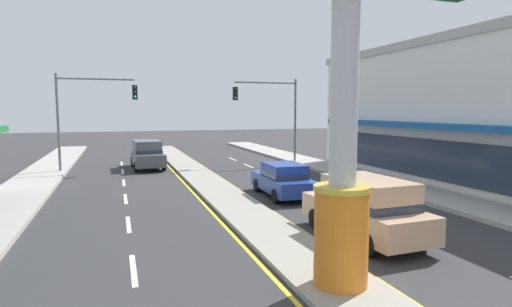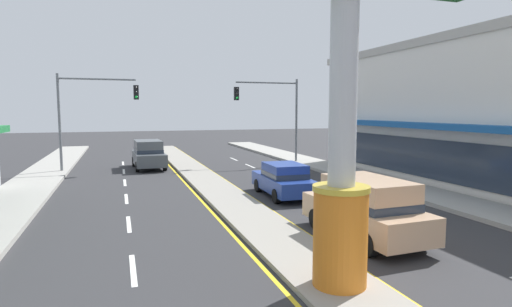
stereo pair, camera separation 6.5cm
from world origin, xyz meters
name	(u,v)px [view 1 (the left image)]	position (x,y,z in m)	size (l,w,h in m)	color
median_strip	(219,192)	(0.00, 18.00, 0.07)	(1.96, 52.00, 0.14)	gray
sidewalk_right	(401,188)	(8.90, 16.00, 0.09)	(2.65, 60.00, 0.18)	#9E9B93
lane_markings	(226,198)	(0.00, 16.65, 0.00)	(8.70, 52.00, 0.01)	silver
district_sign	(344,104)	(0.00, 6.51, 4.10)	(6.49, 1.23, 7.80)	orange
traffic_light_left_side	(88,105)	(-6.21, 27.11, 4.25)	(4.86, 0.46, 6.20)	slate
traffic_light_right_side	(273,106)	(6.21, 27.10, 4.25)	(4.86, 0.46, 6.20)	slate
suv_near_right_lane	(147,154)	(-2.63, 27.83, 0.98)	(2.11, 4.67, 1.90)	#4C5156
suv_far_right_lane	(366,207)	(2.63, 9.58, 0.98)	(2.14, 4.69, 1.90)	tan
sedan_near_left_lane	(283,179)	(2.63, 16.31, 0.79)	(1.92, 4.34, 1.53)	navy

